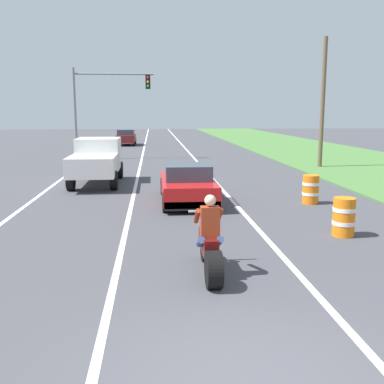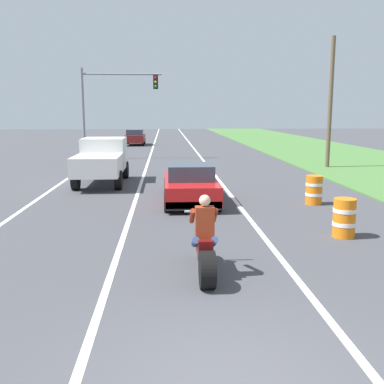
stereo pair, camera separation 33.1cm
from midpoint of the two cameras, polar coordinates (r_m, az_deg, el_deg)
name	(u,v)px [view 1 (the left image)]	position (r m, az deg, el deg)	size (l,w,h in m)	color
lane_stripe_left_solid	(72,171)	(25.29, -15.24, 2.53)	(0.14, 120.00, 0.01)	white
lane_stripe_right_solid	(205,170)	(25.03, 1.22, 2.81)	(0.14, 120.00, 0.01)	white
lane_stripe_centre_dashed	(139,171)	(24.90, -7.05, 2.70)	(0.14, 120.00, 0.01)	white
grass_verge_right	(381,167)	(27.97, 22.33, 2.88)	(10.00, 120.00, 0.06)	#477538
motorcycle_with_rider	(210,247)	(8.82, 1.18, -6.92)	(0.70, 2.21, 1.62)	black
sports_car_red	(188,185)	(15.96, -1.16, 0.92)	(1.84, 4.30, 1.37)	red
pickup_truck_left_lane_white	(97,159)	(20.44, -12.37, 4.05)	(2.02, 4.80, 1.98)	silver
traffic_light_mast_near	(100,98)	(31.11, -11.77, 11.48)	(5.32, 0.34, 6.00)	gray
utility_pole_roadside	(323,104)	(26.91, 15.77, 10.66)	(0.24, 0.24, 7.24)	brown
construction_barrel_nearest	(344,217)	(12.24, 17.82, -2.99)	(0.58, 0.58, 1.00)	orange
construction_barrel_mid	(311,189)	(16.26, 14.13, 0.33)	(0.58, 0.58, 1.00)	orange
distant_car_far_ahead	(126,137)	(44.08, -8.50, 6.85)	(1.80, 4.00, 1.50)	maroon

